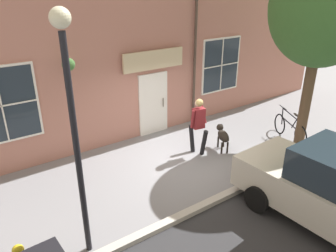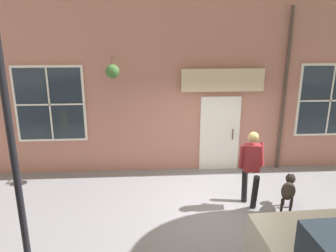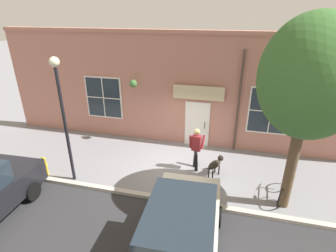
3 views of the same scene
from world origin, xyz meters
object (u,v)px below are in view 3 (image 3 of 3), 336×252
at_px(pedestrian_walking, 196,145).
at_px(fire_hydrant, 44,166).
at_px(parked_car_mid_block, 180,234).
at_px(street_lamp, 62,104).
at_px(leaning_bicycle, 284,188).
at_px(dog_on_leash, 215,164).
at_px(street_tree_by_curb, 311,81).

bearing_deg(pedestrian_walking, fire_hydrant, -71.53).
xyz_separation_m(parked_car_mid_block, street_lamp, (-2.45, -4.53, 2.09)).
xyz_separation_m(pedestrian_walking, street_lamp, (1.81, -4.27, 1.91)).
distance_m(leaning_bicycle, fire_hydrant, 8.63).
bearing_deg(dog_on_leash, street_tree_by_curb, 64.13).
bearing_deg(street_tree_by_curb, parked_car_mid_block, -44.70).
bearing_deg(fire_hydrant, pedestrian_walking, 108.47).
relative_size(dog_on_leash, street_tree_by_curb, 0.17).
bearing_deg(leaning_bicycle, street_lamp, -83.82).
distance_m(pedestrian_walking, street_tree_by_curb, 4.55).
bearing_deg(parked_car_mid_block, street_tree_by_curb, 135.30).
distance_m(dog_on_leash, street_lamp, 5.84).
relative_size(dog_on_leash, parked_car_mid_block, 0.23).
height_order(leaning_bicycle, street_lamp, street_lamp).
bearing_deg(street_lamp, parked_car_mid_block, 61.58).
height_order(pedestrian_walking, leaning_bicycle, pedestrian_walking).
relative_size(pedestrian_walking, fire_hydrant, 2.26).
height_order(dog_on_leash, street_lamp, street_lamp).
height_order(street_tree_by_curb, street_lamp, street_tree_by_curb).
xyz_separation_m(dog_on_leash, leaning_bicycle, (0.75, 2.32, -0.11)).
relative_size(street_lamp, fire_hydrant, 5.83).
bearing_deg(parked_car_mid_block, dog_on_leash, 172.44).
bearing_deg(fire_hydrant, street_lamp, 91.05).
xyz_separation_m(dog_on_leash, fire_hydrant, (1.57, -6.27, -0.09)).
xyz_separation_m(pedestrian_walking, dog_on_leash, (0.26, 0.78, -0.57)).
relative_size(dog_on_leash, fire_hydrant, 1.32).
height_order(leaning_bicycle, fire_hydrant, leaning_bicycle).
bearing_deg(street_lamp, leaning_bicycle, 96.18).
bearing_deg(street_tree_by_curb, leaning_bicycle, 178.89).
distance_m(street_lamp, fire_hydrant, 2.84).
relative_size(pedestrian_walking, parked_car_mid_block, 0.40).
xyz_separation_m(pedestrian_walking, leaning_bicycle, (1.01, 3.11, -0.67)).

